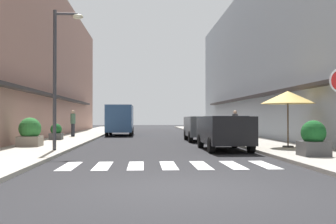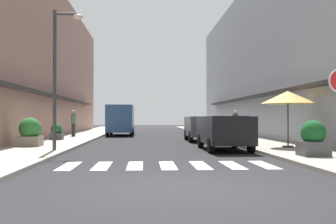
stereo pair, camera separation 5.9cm
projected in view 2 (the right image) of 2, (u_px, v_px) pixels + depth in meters
The scene contains 16 objects.
ground_plane at pixel (155, 139), 26.80m from camera, with size 102.34×102.34×0.00m, color #232326.
sidewalk_left at pixel (73, 139), 26.51m from camera, with size 3.07×65.12×0.12m, color #ADA899.
sidewalk_right at pixel (236, 138), 27.10m from camera, with size 3.07×65.12×0.12m, color #9E998E.
building_row_left at pixel (15, 58), 27.68m from camera, with size 5.50×43.86×10.85m.
building_row_right at pixel (289, 57), 28.73m from camera, with size 5.50×43.86×11.27m.
crosswalk at pixel (168, 166), 12.05m from camera, with size 6.15×2.20×0.01m.
parked_car_near at pixel (224, 129), 17.67m from camera, with size 1.83×4.40×1.47m.
parked_car_mid at pixel (202, 126), 24.49m from camera, with size 1.83×4.13×1.47m.
delivery_van at pixel (121, 118), 32.52m from camera, with size 2.01×5.40×2.37m.
street_lamp at pixel (59, 65), 16.40m from camera, with size 1.19×0.28×5.56m.
cafe_umbrella at pixel (288, 98), 17.96m from camera, with size 2.35×2.35×2.44m.
planter_corner at pixel (313, 139), 13.84m from camera, with size 0.89×0.89×1.19m.
planter_midblock at pixel (30, 132), 18.58m from camera, with size 0.99×0.99×1.29m.
planter_far at pixel (56, 132), 24.03m from camera, with size 0.71×0.71×0.93m.
pedestrian_walking_near at pixel (235, 124), 25.63m from camera, with size 0.34×0.34×1.73m.
pedestrian_walking_far at pixel (73, 122), 28.39m from camera, with size 0.34×0.34×1.79m.
Camera 2 is at (-0.67, -8.22, 1.41)m, focal length 44.25 mm.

